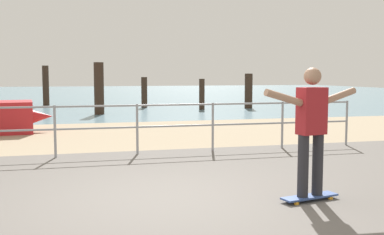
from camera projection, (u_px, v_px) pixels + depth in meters
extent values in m
cube|color=#605B56|center=(178.00, 227.00, 5.02)|extent=(24.00, 10.00, 0.04)
cube|color=tan|center=(113.00, 135.00, 12.73)|extent=(24.00, 6.00, 0.04)
cube|color=slate|center=(85.00, 94.00, 39.71)|extent=(72.00, 50.00, 0.04)
cylinder|color=gray|center=(55.00, 132.00, 9.05)|extent=(0.05, 0.05, 1.05)
cylinder|color=gray|center=(137.00, 130.00, 9.45)|extent=(0.05, 0.05, 1.05)
cylinder|color=gray|center=(213.00, 127.00, 9.86)|extent=(0.05, 0.05, 1.05)
cylinder|color=gray|center=(282.00, 125.00, 10.26)|extent=(0.05, 0.05, 1.05)
cylinder|color=gray|center=(347.00, 123.00, 10.66)|extent=(0.05, 0.05, 1.05)
cylinder|color=gray|center=(54.00, 107.00, 9.00)|extent=(12.90, 0.04, 0.04)
cylinder|color=gray|center=(55.00, 129.00, 9.04)|extent=(12.90, 0.04, 0.04)
cone|color=#B21E23|center=(33.00, 117.00, 13.18)|extent=(1.17, 0.86, 0.77)
cube|color=#334C8C|center=(310.00, 197.00, 5.99)|extent=(0.82, 0.36, 0.02)
cylinder|color=orange|center=(296.00, 204.00, 5.80)|extent=(0.06, 0.04, 0.06)
cylinder|color=orange|center=(288.00, 201.00, 5.94)|extent=(0.06, 0.04, 0.06)
cylinder|color=orange|center=(330.00, 199.00, 6.05)|extent=(0.06, 0.04, 0.06)
cylinder|color=orange|center=(322.00, 196.00, 6.19)|extent=(0.06, 0.04, 0.06)
cylinder|color=#26262B|center=(303.00, 166.00, 5.90)|extent=(0.14, 0.14, 0.80)
cylinder|color=#26262B|center=(318.00, 164.00, 6.01)|extent=(0.14, 0.14, 0.80)
cube|color=maroon|center=(312.00, 111.00, 5.89)|extent=(0.39, 0.27, 0.60)
sphere|color=#9E755B|center=(313.00, 76.00, 5.85)|extent=(0.22, 0.22, 0.22)
cylinder|color=#9E755B|center=(284.00, 98.00, 5.68)|extent=(0.56, 0.20, 0.23)
cylinder|color=#9E755B|center=(338.00, 96.00, 6.07)|extent=(0.56, 0.20, 0.23)
cylinder|color=#332319|center=(46.00, 86.00, 24.27)|extent=(0.33, 0.33, 2.11)
cylinder|color=#332319|center=(99.00, 89.00, 18.90)|extent=(0.40, 0.40, 2.14)
cylinder|color=#332319|center=(144.00, 92.00, 22.91)|extent=(0.29, 0.29, 1.52)
cylinder|color=#332319|center=(202.00, 94.00, 21.57)|extent=(0.26, 0.26, 1.45)
cylinder|color=#332319|center=(249.00, 91.00, 22.34)|extent=(0.37, 0.37, 1.69)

